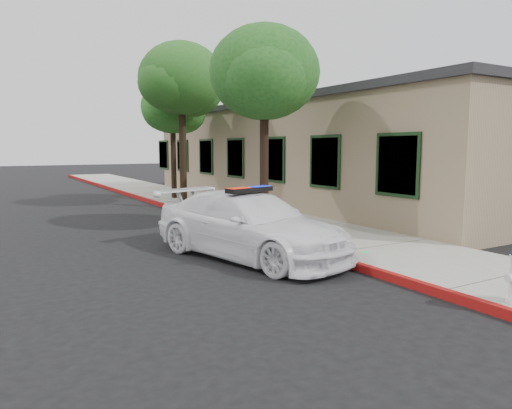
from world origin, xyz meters
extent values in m
plane|color=black|center=(0.00, 0.00, 0.00)|extent=(120.00, 120.00, 0.00)
cube|color=gray|center=(1.60, 3.00, 0.07)|extent=(3.20, 60.00, 0.15)
cube|color=maroon|center=(0.06, 3.00, 0.08)|extent=(0.14, 60.00, 0.16)
cube|color=#937E60|center=(6.70, 9.00, 2.00)|extent=(7.00, 20.00, 4.00)
cube|color=black|center=(6.70, 9.00, 4.12)|extent=(7.30, 20.30, 0.24)
cube|color=black|center=(3.17, 1.00, 1.95)|extent=(0.08, 1.48, 1.68)
cube|color=black|center=(3.17, 4.00, 1.95)|extent=(0.08, 1.48, 1.68)
cube|color=black|center=(3.17, 7.00, 1.95)|extent=(0.08, 1.48, 1.68)
cube|color=black|center=(3.17, 10.00, 1.95)|extent=(0.08, 1.48, 1.68)
cube|color=black|center=(3.17, 13.00, 1.95)|extent=(0.08, 1.48, 1.68)
cube|color=black|center=(3.17, 16.00, 1.95)|extent=(0.08, 1.48, 1.68)
cube|color=black|center=(3.17, 19.00, 1.95)|extent=(0.08, 1.48, 1.68)
imported|color=white|center=(-1.20, 1.10, 0.72)|extent=(3.24, 5.30, 1.43)
cube|color=black|center=(-1.20, 1.10, 1.49)|extent=(1.23, 0.58, 0.10)
cube|color=red|center=(-1.51, 1.02, 1.50)|extent=(0.56, 0.37, 0.11)
cube|color=#0D23E1|center=(-0.90, 1.18, 1.50)|extent=(0.56, 0.37, 0.11)
cylinder|color=white|center=(0.28, -3.92, 0.54)|extent=(0.15, 0.14, 0.12)
cylinder|color=black|center=(0.70, 3.62, 1.87)|extent=(0.25, 0.25, 3.44)
ellipsoid|color=#194916|center=(0.70, 3.62, 4.45)|extent=(3.06, 3.06, 2.60)
ellipsoid|color=#194916|center=(1.02, 4.08, 4.16)|extent=(2.29, 2.29, 1.95)
ellipsoid|color=#194916|center=(0.47, 3.20, 4.26)|extent=(2.39, 2.39, 2.03)
cylinder|color=black|center=(0.70, 9.75, 2.11)|extent=(0.28, 0.28, 3.93)
ellipsoid|color=#285219|center=(0.70, 9.75, 5.03)|extent=(3.29, 3.29, 2.80)
ellipsoid|color=#285219|center=(1.16, 10.01, 4.72)|extent=(2.65, 2.65, 2.26)
ellipsoid|color=#285219|center=(0.25, 9.58, 4.82)|extent=(2.55, 2.55, 2.17)
cylinder|color=black|center=(1.26, 12.28, 1.74)|extent=(0.24, 0.24, 3.19)
ellipsoid|color=#23541A|center=(1.26, 12.28, 4.16)|extent=(2.73, 2.73, 2.32)
ellipsoid|color=#23541A|center=(1.74, 12.39, 3.88)|extent=(2.10, 2.10, 1.78)
ellipsoid|color=#23541A|center=(0.95, 12.05, 3.98)|extent=(2.19, 2.19, 1.86)
camera|label=1|loc=(-6.25, -7.78, 2.42)|focal=33.19mm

